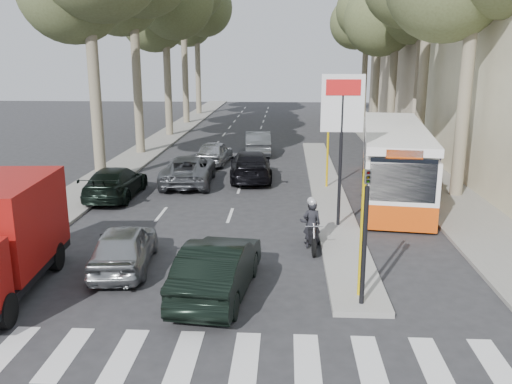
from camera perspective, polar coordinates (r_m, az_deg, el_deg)
ground at (r=15.55m, az=-1.87°, el=-9.43°), size 120.00×120.00×0.00m
sidewalk_right at (r=40.34m, az=13.64°, el=5.04°), size 3.20×70.00×0.12m
median_left at (r=43.63m, az=-9.19°, el=5.94°), size 2.40×64.00×0.12m
traffic_island at (r=26.00m, az=7.42°, el=0.42°), size 1.50×26.00×0.16m
building_far at (r=50.26m, az=20.37°, el=15.42°), size 11.00×20.00×16.00m
billboard at (r=19.45m, az=9.00°, el=6.57°), size 1.50×12.10×5.60m
traffic_light_island at (r=13.37m, az=11.49°, el=-2.37°), size 0.16×0.41×3.60m
tree_l_c at (r=43.42m, az=-9.40°, el=19.10°), size 7.40×7.20×13.71m
tree_l_e at (r=59.19m, az=-6.15°, el=18.53°), size 7.40×7.20×14.49m
tree_r_c at (r=41.17m, az=14.80°, el=18.62°), size 7.40×7.20×13.32m
tree_r_e at (r=57.00m, az=11.77°, el=18.15°), size 7.40×7.20×14.10m
silver_hatchback at (r=16.72m, az=-13.72°, el=-5.60°), size 2.00×4.15×1.37m
dark_hatchback at (r=14.56m, az=-4.02°, el=-7.94°), size 2.10×4.74×1.51m
queue_car_a at (r=27.01m, az=-7.10°, el=2.34°), size 2.65×5.27×1.43m
queue_car_b at (r=27.76m, az=-0.58°, el=2.83°), size 2.48×5.28×1.49m
queue_car_c at (r=31.81m, az=-4.42°, el=4.17°), size 1.99×4.19×1.38m
queue_car_d at (r=34.94m, az=0.21°, el=5.20°), size 1.86×4.59×1.48m
queue_car_e at (r=25.02m, az=-14.56°, el=0.98°), size 1.97×4.81×1.40m
city_bus at (r=25.49m, az=14.26°, el=3.46°), size 4.19×12.20×3.15m
motorcycle at (r=18.07m, az=5.83°, el=-3.40°), size 0.75×2.04×1.73m
pedestrian_near at (r=24.78m, az=18.44°, el=1.51°), size 0.69×1.20×1.94m
pedestrian_far at (r=26.97m, az=16.23°, el=2.46°), size 1.23×0.89×1.75m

